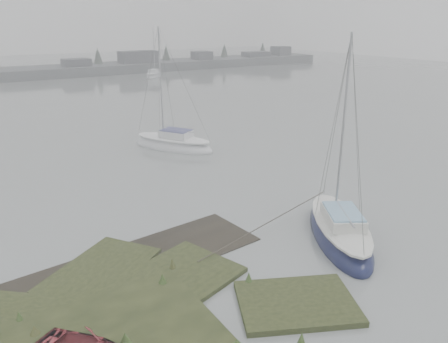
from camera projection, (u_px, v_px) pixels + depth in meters
ground at (55, 121)px, 37.38m from camera, size 160.00×160.00×0.00m
far_shoreline at (174, 64)px, 76.06m from camera, size 60.00×8.00×4.15m
sailboat_main at (339, 232)px, 17.26m from camera, size 4.75×6.14×8.44m
sailboat_white at (173, 145)px, 29.32m from camera, size 4.77×6.13×8.44m
sailboat_far_b at (154, 75)px, 65.41m from camera, size 4.67×5.16×7.42m
sailboat_far_c at (6, 80)px, 60.51m from camera, size 5.36×2.90×7.20m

